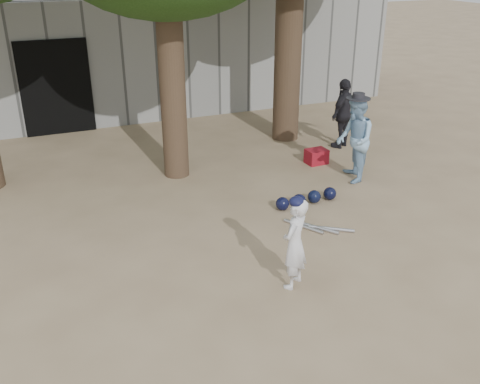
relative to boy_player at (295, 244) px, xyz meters
name	(u,v)px	position (x,y,z in m)	size (l,w,h in m)	color
ground	(227,297)	(-0.90, 0.07, -0.62)	(70.00, 70.00, 0.00)	#937C5E
boy_player	(295,244)	(0.00, 0.00, 0.00)	(0.45, 0.30, 1.24)	silver
spectator_blue	(355,140)	(2.70, 2.70, 0.19)	(0.79, 0.62, 1.62)	#89B2D4
spectator_dark	(343,113)	(3.57, 4.42, 0.14)	(0.90, 0.37, 1.53)	black
red_bag	(316,156)	(2.53, 3.73, -0.47)	(0.42, 0.32, 0.30)	maroon
back_building	(90,50)	(-0.91, 10.40, 0.88)	(16.00, 5.24, 3.00)	gray
helmet_row	(307,199)	(1.37, 2.07, -0.51)	(1.19, 0.28, 0.23)	black
bat_pile	(317,228)	(1.09, 1.22, -0.59)	(0.87, 0.80, 0.06)	#AEADB4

